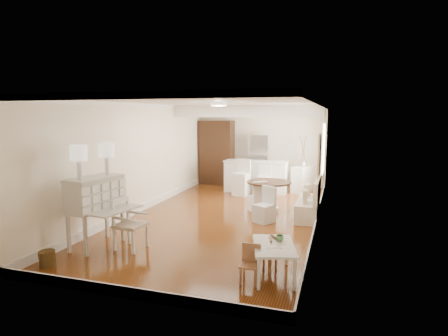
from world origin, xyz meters
The scene contains 20 objects.
room centered at (0.04, 0.32, 1.98)m, with size 9.00×9.04×2.82m.
secretary_bureau centered at (-1.70, -2.83, 0.68)m, with size 1.06×1.08×1.36m, color beige.
gustavian_armchair centered at (-1.02, -2.74, 0.48)m, with size 0.55×0.55×0.95m, color white.
wicker_basket centered at (-1.92, -3.89, 0.13)m, with size 0.26×0.26×0.26m, color #503819.
kids_table centered at (1.76, -3.17, 0.26)m, with size 0.62×1.03×0.51m, color silver.
kids_chair_a centered at (1.62, -2.93, 0.28)m, with size 0.27×0.27×0.57m, color #996545.
kids_chair_b centered at (1.56, -3.03, 0.29)m, with size 0.28×0.28×0.58m, color #A57A4B.
kids_chair_c centered at (1.46, -3.53, 0.30)m, with size 0.29×0.29×0.60m, color #9A6746.
banquette centered at (1.99, 0.50, 0.49)m, with size 0.52×1.60×0.98m, color silver.
dining_table centered at (0.96, 0.81, 0.39)m, with size 1.15×1.15×0.79m, color #3F2314.
slip_chair_near centered at (1.04, -0.28, 0.42)m, with size 0.40×0.42×0.84m, color silver.
slip_chair_far centered at (0.68, 0.69, 0.41)m, with size 0.39×0.41×0.82m, color white.
breakfast_counter centered at (0.10, 3.10, 0.52)m, with size 2.05×0.65×1.03m, color white.
bar_stool_left centered at (-0.22, 2.46, 0.57)m, with size 0.45×0.45×1.13m, color white.
bar_stool_right centered at (0.47, 2.62, 0.49)m, with size 0.39×0.39×0.97m, color silver.
pantry_cabinet centered at (-1.60, 4.18, 1.15)m, with size 1.20×0.60×2.30m, color #381E11.
fridge centered at (0.30, 4.15, 0.90)m, with size 0.75×0.65×1.80m, color silver.
sideboard centered at (1.57, 3.54, 0.43)m, with size 0.40×0.89×0.85m, color silver.
pencil_cup centered at (1.82, -2.98, 0.56)m, with size 0.12×0.12×0.10m, color #61A767.
branch_vase centered at (1.59, 3.58, 0.94)m, with size 0.17×0.17×0.17m, color white.
Camera 1 is at (2.67, -8.71, 2.50)m, focal length 30.00 mm.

